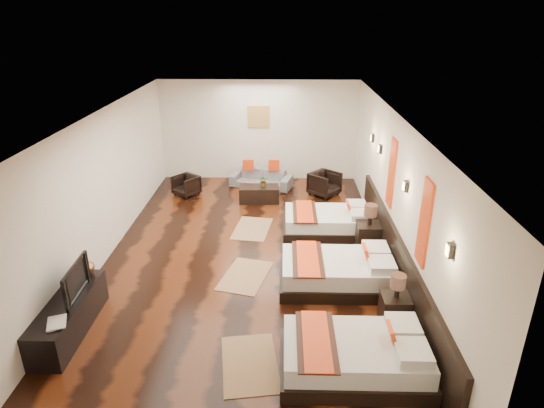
{
  "coord_description": "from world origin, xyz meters",
  "views": [
    {
      "loc": [
        0.69,
        -7.94,
        4.51
      ],
      "look_at": [
        0.49,
        0.17,
        1.1
      ],
      "focal_mm": 30.45,
      "sensor_mm": 36.0,
      "label": 1
    }
  ],
  "objects_px": {
    "nightstand_a": "(395,306)",
    "armchair_left": "(186,185)",
    "book": "(47,325)",
    "figurine": "(84,266)",
    "bed_far": "(328,222)",
    "sofa": "(261,178)",
    "table_plant": "(264,181)",
    "tv_console": "(69,316)",
    "coffee_table": "(259,194)",
    "tv": "(71,280)",
    "bed_mid": "(339,271)",
    "armchair_right": "(325,184)",
    "bed_near": "(356,356)",
    "nightstand_b": "(369,233)"
  },
  "relations": [
    {
      "from": "nightstand_b",
      "to": "tv",
      "type": "distance_m",
      "value": 5.58
    },
    {
      "from": "nightstand_a",
      "to": "sofa",
      "type": "xyz_separation_m",
      "value": [
        -2.35,
        5.97,
        -0.06
      ]
    },
    {
      "from": "tv_console",
      "to": "tv",
      "type": "distance_m",
      "value": 0.56
    },
    {
      "from": "bed_near",
      "to": "bed_mid",
      "type": "relative_size",
      "value": 0.97
    },
    {
      "from": "bed_near",
      "to": "tv_console",
      "type": "distance_m",
      "value": 4.26
    },
    {
      "from": "tv",
      "to": "sofa",
      "type": "height_order",
      "value": "tv"
    },
    {
      "from": "tv",
      "to": "coffee_table",
      "type": "xyz_separation_m",
      "value": [
        2.54,
        5.11,
        -0.61
      ]
    },
    {
      "from": "bed_far",
      "to": "figurine",
      "type": "distance_m",
      "value": 5.06
    },
    {
      "from": "table_plant",
      "to": "figurine",
      "type": "bearing_deg",
      "value": -120.66
    },
    {
      "from": "tv",
      "to": "armchair_left",
      "type": "bearing_deg",
      "value": -8.29
    },
    {
      "from": "nightstand_a",
      "to": "armchair_left",
      "type": "height_order",
      "value": "nightstand_a"
    },
    {
      "from": "bed_far",
      "to": "table_plant",
      "type": "bearing_deg",
      "value": 129.96
    },
    {
      "from": "armchair_left",
      "to": "table_plant",
      "type": "height_order",
      "value": "table_plant"
    },
    {
      "from": "tv",
      "to": "figurine",
      "type": "relative_size",
      "value": 2.7
    },
    {
      "from": "nightstand_b",
      "to": "armchair_right",
      "type": "bearing_deg",
      "value": 102.61
    },
    {
      "from": "tv_console",
      "to": "armchair_right",
      "type": "bearing_deg",
      "value": 53.2
    },
    {
      "from": "tv_console",
      "to": "armchair_left",
      "type": "xyz_separation_m",
      "value": [
        0.65,
        5.65,
        -0.01
      ]
    },
    {
      "from": "book",
      "to": "table_plant",
      "type": "relative_size",
      "value": 1.18
    },
    {
      "from": "bed_mid",
      "to": "coffee_table",
      "type": "height_order",
      "value": "bed_mid"
    },
    {
      "from": "tv_console",
      "to": "coffee_table",
      "type": "relative_size",
      "value": 1.8
    },
    {
      "from": "armchair_left",
      "to": "armchair_right",
      "type": "bearing_deg",
      "value": 39.48
    },
    {
      "from": "book",
      "to": "nightstand_a",
      "type": "bearing_deg",
      "value": 10.63
    },
    {
      "from": "armchair_right",
      "to": "table_plant",
      "type": "distance_m",
      "value": 1.66
    },
    {
      "from": "nightstand_a",
      "to": "armchair_left",
      "type": "xyz_separation_m",
      "value": [
        -4.3,
        5.31,
        -0.03
      ]
    },
    {
      "from": "tv_console",
      "to": "sofa",
      "type": "bearing_deg",
      "value": 67.65
    },
    {
      "from": "sofa",
      "to": "table_plant",
      "type": "relative_size",
      "value": 5.91
    },
    {
      "from": "book",
      "to": "sofa",
      "type": "distance_m",
      "value": 7.37
    },
    {
      "from": "tv",
      "to": "sofa",
      "type": "distance_m",
      "value": 6.69
    },
    {
      "from": "armchair_left",
      "to": "coffee_table",
      "type": "relative_size",
      "value": 0.59
    },
    {
      "from": "figurine",
      "to": "tv_console",
      "type": "bearing_deg",
      "value": -90.0
    },
    {
      "from": "nightstand_b",
      "to": "armchair_right",
      "type": "height_order",
      "value": "nightstand_b"
    },
    {
      "from": "bed_mid",
      "to": "bed_far",
      "type": "xyz_separation_m",
      "value": [
        -0.0,
        2.11,
        -0.02
      ]
    },
    {
      "from": "bed_mid",
      "to": "bed_far",
      "type": "distance_m",
      "value": 2.11
    },
    {
      "from": "bed_near",
      "to": "armchair_left",
      "type": "distance_m",
      "value": 7.3
    },
    {
      "from": "bed_near",
      "to": "tv",
      "type": "height_order",
      "value": "tv"
    },
    {
      "from": "nightstand_b",
      "to": "sofa",
      "type": "distance_m",
      "value": 4.23
    },
    {
      "from": "bed_far",
      "to": "tv",
      "type": "height_order",
      "value": "tv"
    },
    {
      "from": "bed_near",
      "to": "coffee_table",
      "type": "distance_m",
      "value": 6.2
    },
    {
      "from": "nightstand_b",
      "to": "table_plant",
      "type": "height_order",
      "value": "nightstand_b"
    },
    {
      "from": "table_plant",
      "to": "bed_far",
      "type": "bearing_deg",
      "value": -50.04
    },
    {
      "from": "nightstand_b",
      "to": "figurine",
      "type": "height_order",
      "value": "nightstand_b"
    },
    {
      "from": "nightstand_a",
      "to": "book",
      "type": "relative_size",
      "value": 2.58
    },
    {
      "from": "nightstand_a",
      "to": "table_plant",
      "type": "bearing_deg",
      "value": 114.33
    },
    {
      "from": "coffee_table",
      "to": "table_plant",
      "type": "height_order",
      "value": "table_plant"
    },
    {
      "from": "book",
      "to": "figurine",
      "type": "relative_size",
      "value": 0.99
    },
    {
      "from": "armchair_left",
      "to": "bed_far",
      "type": "bearing_deg",
      "value": 7.17
    },
    {
      "from": "armchair_left",
      "to": "coffee_table",
      "type": "distance_m",
      "value": 1.99
    },
    {
      "from": "bed_mid",
      "to": "sofa",
      "type": "relative_size",
      "value": 1.22
    },
    {
      "from": "armchair_left",
      "to": "coffee_table",
      "type": "xyz_separation_m",
      "value": [
        1.95,
        -0.39,
        -0.07
      ]
    },
    {
      "from": "bed_far",
      "to": "nightstand_a",
      "type": "height_order",
      "value": "nightstand_a"
    }
  ]
}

